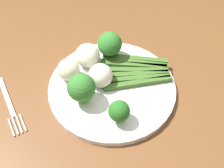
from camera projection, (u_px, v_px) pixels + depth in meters
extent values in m
cube|color=brown|center=(79.00, 89.00, 0.64)|extent=(1.40, 1.03, 0.04)
cylinder|color=brown|center=(195.00, 36.00, 1.32)|extent=(0.07, 0.07, 0.70)
cube|color=brown|center=(90.00, 0.00, 1.32)|extent=(0.47, 0.47, 0.02)
cylinder|color=brown|center=(120.00, 17.00, 1.62)|extent=(0.04, 0.04, 0.45)
cylinder|color=brown|center=(63.00, 20.00, 1.60)|extent=(0.04, 0.04, 0.45)
cylinder|color=brown|center=(127.00, 57.00, 1.41)|extent=(0.04, 0.04, 0.45)
cylinder|color=brown|center=(61.00, 61.00, 1.39)|extent=(0.04, 0.04, 0.45)
cylinder|color=white|center=(112.00, 88.00, 0.61)|extent=(0.28, 0.28, 0.01)
cube|color=#3D6626|center=(135.00, 59.00, 0.64)|extent=(0.15, 0.08, 0.01)
cube|color=#3D6626|center=(135.00, 63.00, 0.64)|extent=(0.14, 0.08, 0.01)
cube|color=#3D6626|center=(134.00, 67.00, 0.63)|extent=(0.15, 0.07, 0.01)
cube|color=#3D6626|center=(134.00, 71.00, 0.62)|extent=(0.15, 0.06, 0.01)
cube|color=#3D6626|center=(134.00, 75.00, 0.61)|extent=(0.15, 0.05, 0.01)
cube|color=#3D6626|center=(136.00, 79.00, 0.60)|extent=(0.15, 0.04, 0.01)
cube|color=#3D6626|center=(138.00, 83.00, 0.60)|extent=(0.16, 0.03, 0.01)
cylinder|color=#609E3D|center=(110.00, 54.00, 0.65)|extent=(0.02, 0.02, 0.02)
sphere|color=#337A2D|center=(110.00, 44.00, 0.63)|extent=(0.06, 0.06, 0.06)
cylinder|color=#568E33|center=(119.00, 118.00, 0.54)|extent=(0.02, 0.02, 0.02)
sphere|color=#286B23|center=(119.00, 111.00, 0.52)|extent=(0.04, 0.04, 0.04)
cylinder|color=#609E3D|center=(84.00, 97.00, 0.57)|extent=(0.02, 0.02, 0.02)
sphere|color=#337A2D|center=(82.00, 87.00, 0.54)|extent=(0.06, 0.06, 0.06)
sphere|color=beige|center=(69.00, 70.00, 0.60)|extent=(0.05, 0.05, 0.05)
sphere|color=white|center=(101.00, 76.00, 0.58)|extent=(0.05, 0.05, 0.05)
sphere|color=white|center=(88.00, 56.00, 0.62)|extent=(0.06, 0.06, 0.06)
cube|color=silver|center=(7.00, 97.00, 0.60)|extent=(0.03, 0.12, 0.00)
cube|color=silver|center=(11.00, 128.00, 0.55)|extent=(0.01, 0.04, 0.00)
cube|color=silver|center=(15.00, 126.00, 0.55)|extent=(0.01, 0.04, 0.00)
cube|color=silver|center=(19.00, 124.00, 0.55)|extent=(0.01, 0.04, 0.00)
cube|color=silver|center=(23.00, 123.00, 0.55)|extent=(0.01, 0.04, 0.00)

